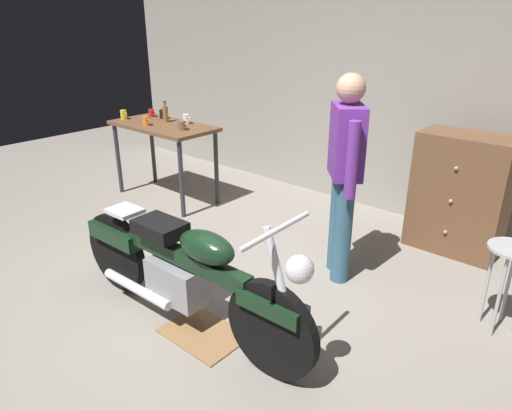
{
  "coord_description": "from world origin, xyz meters",
  "views": [
    {
      "loc": [
        2.27,
        -1.87,
        2.05
      ],
      "look_at": [
        0.02,
        0.7,
        0.65
      ],
      "focal_mm": 32.46,
      "sensor_mm": 36.0,
      "label": 1
    }
  ],
  "objects_px": {
    "mug_red_diner": "(152,113)",
    "motorcycle": "(183,270)",
    "wooden_dresser": "(460,194)",
    "person_standing": "(345,171)",
    "mug_yellow_tall": "(124,115)",
    "shop_stool": "(509,266)",
    "bottle": "(165,114)",
    "mug_white_ceramic": "(186,119)",
    "mug_brown_stoneware": "(182,125)",
    "mug_orange_travel": "(146,121)",
    "mug_black_matte": "(163,114)"
  },
  "relations": [
    {
      "from": "mug_red_diner",
      "to": "motorcycle",
      "type": "bearing_deg",
      "value": -33.88
    },
    {
      "from": "wooden_dresser",
      "to": "mug_red_diner",
      "type": "height_order",
      "value": "wooden_dresser"
    },
    {
      "from": "motorcycle",
      "to": "person_standing",
      "type": "bearing_deg",
      "value": 70.41
    },
    {
      "from": "mug_yellow_tall",
      "to": "mug_red_diner",
      "type": "distance_m",
      "value": 0.34
    },
    {
      "from": "shop_stool",
      "to": "person_standing",
      "type": "bearing_deg",
      "value": -175.76
    },
    {
      "from": "shop_stool",
      "to": "bottle",
      "type": "height_order",
      "value": "bottle"
    },
    {
      "from": "wooden_dresser",
      "to": "mug_white_ceramic",
      "type": "relative_size",
      "value": 10.17
    },
    {
      "from": "mug_brown_stoneware",
      "to": "shop_stool",
      "type": "bearing_deg",
      "value": -0.92
    },
    {
      "from": "motorcycle",
      "to": "mug_yellow_tall",
      "type": "height_order",
      "value": "mug_yellow_tall"
    },
    {
      "from": "mug_white_ceramic",
      "to": "mug_brown_stoneware",
      "type": "bearing_deg",
      "value": -49.78
    },
    {
      "from": "mug_orange_travel",
      "to": "mug_yellow_tall",
      "type": "bearing_deg",
      "value": 176.28
    },
    {
      "from": "mug_red_diner",
      "to": "bottle",
      "type": "relative_size",
      "value": 0.43
    },
    {
      "from": "wooden_dresser",
      "to": "mug_black_matte",
      "type": "height_order",
      "value": "wooden_dresser"
    },
    {
      "from": "motorcycle",
      "to": "shop_stool",
      "type": "height_order",
      "value": "motorcycle"
    },
    {
      "from": "wooden_dresser",
      "to": "mug_orange_travel",
      "type": "distance_m",
      "value": 3.37
    },
    {
      "from": "shop_stool",
      "to": "wooden_dresser",
      "type": "distance_m",
      "value": 1.23
    },
    {
      "from": "mug_red_diner",
      "to": "mug_orange_travel",
      "type": "xyz_separation_m",
      "value": [
        0.34,
        -0.34,
        0.0
      ]
    },
    {
      "from": "mug_red_diner",
      "to": "mug_black_matte",
      "type": "bearing_deg",
      "value": 10.86
    },
    {
      "from": "mug_black_matte",
      "to": "mug_red_diner",
      "type": "bearing_deg",
      "value": -169.14
    },
    {
      "from": "motorcycle",
      "to": "shop_stool",
      "type": "relative_size",
      "value": 3.42
    },
    {
      "from": "shop_stool",
      "to": "mug_red_diner",
      "type": "height_order",
      "value": "mug_red_diner"
    },
    {
      "from": "mug_orange_travel",
      "to": "mug_black_matte",
      "type": "distance_m",
      "value": 0.41
    },
    {
      "from": "mug_orange_travel",
      "to": "bottle",
      "type": "bearing_deg",
      "value": 84.01
    },
    {
      "from": "mug_brown_stoneware",
      "to": "mug_black_matte",
      "type": "bearing_deg",
      "value": 158.6
    },
    {
      "from": "mug_yellow_tall",
      "to": "bottle",
      "type": "distance_m",
      "value": 0.56
    },
    {
      "from": "mug_red_diner",
      "to": "person_standing",
      "type": "bearing_deg",
      "value": -7.07
    },
    {
      "from": "person_standing",
      "to": "mug_brown_stoneware",
      "type": "relative_size",
      "value": 13.56
    },
    {
      "from": "mug_orange_travel",
      "to": "mug_black_matte",
      "type": "bearing_deg",
      "value": 113.78
    },
    {
      "from": "mug_yellow_tall",
      "to": "mug_orange_travel",
      "type": "height_order",
      "value": "mug_yellow_tall"
    },
    {
      "from": "mug_white_ceramic",
      "to": "bottle",
      "type": "bearing_deg",
      "value": -159.37
    },
    {
      "from": "shop_stool",
      "to": "mug_brown_stoneware",
      "type": "xyz_separation_m",
      "value": [
        -3.37,
        0.05,
        0.45
      ]
    },
    {
      "from": "wooden_dresser",
      "to": "motorcycle",
      "type": "bearing_deg",
      "value": -112.2
    },
    {
      "from": "mug_yellow_tall",
      "to": "mug_black_matte",
      "type": "relative_size",
      "value": 0.94
    },
    {
      "from": "mug_yellow_tall",
      "to": "wooden_dresser",
      "type": "bearing_deg",
      "value": 16.13
    },
    {
      "from": "mug_brown_stoneware",
      "to": "mug_red_diner",
      "type": "xyz_separation_m",
      "value": [
        -0.82,
        0.22,
        -0.0
      ]
    },
    {
      "from": "person_standing",
      "to": "mug_red_diner",
      "type": "xyz_separation_m",
      "value": [
        -2.94,
        0.36,
        0.02
      ]
    },
    {
      "from": "mug_yellow_tall",
      "to": "mug_brown_stoneware",
      "type": "xyz_separation_m",
      "value": [
        0.96,
        0.09,
        -0.01
      ]
    },
    {
      "from": "motorcycle",
      "to": "mug_white_ceramic",
      "type": "xyz_separation_m",
      "value": [
        -1.89,
        1.71,
        0.5
      ]
    },
    {
      "from": "motorcycle",
      "to": "mug_brown_stoneware",
      "type": "distance_m",
      "value": 2.3
    },
    {
      "from": "mug_yellow_tall",
      "to": "mug_black_matte",
      "type": "xyz_separation_m",
      "value": [
        0.32,
        0.34,
        -0.0
      ]
    },
    {
      "from": "shop_stool",
      "to": "mug_white_ceramic",
      "type": "height_order",
      "value": "mug_white_ceramic"
    },
    {
      "from": "shop_stool",
      "to": "bottle",
      "type": "bearing_deg",
      "value": 177.08
    },
    {
      "from": "wooden_dresser",
      "to": "mug_brown_stoneware",
      "type": "xyz_separation_m",
      "value": [
        -2.68,
        -0.96,
        0.4
      ]
    },
    {
      "from": "mug_brown_stoneware",
      "to": "bottle",
      "type": "xyz_separation_m",
      "value": [
        -0.45,
        0.14,
        0.05
      ]
    },
    {
      "from": "mug_orange_travel",
      "to": "bottle",
      "type": "height_order",
      "value": "bottle"
    },
    {
      "from": "shop_stool",
      "to": "bottle",
      "type": "distance_m",
      "value": 3.86
    },
    {
      "from": "mug_black_matte",
      "to": "bottle",
      "type": "distance_m",
      "value": 0.23
    },
    {
      "from": "motorcycle",
      "to": "mug_brown_stoneware",
      "type": "bearing_deg",
      "value": 137.3
    },
    {
      "from": "motorcycle",
      "to": "mug_red_diner",
      "type": "xyz_separation_m",
      "value": [
        -2.51,
        1.69,
        0.5
      ]
    },
    {
      "from": "motorcycle",
      "to": "mug_red_diner",
      "type": "distance_m",
      "value": 3.07
    }
  ]
}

